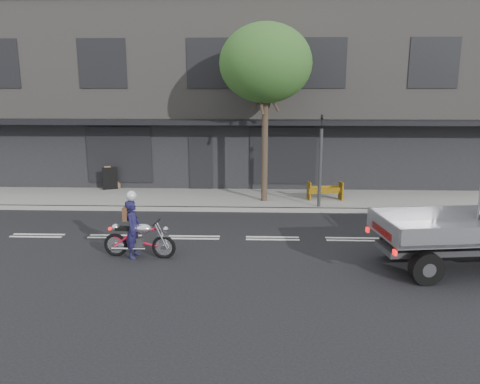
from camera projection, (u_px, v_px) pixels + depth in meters
name	position (u px, v px, depth m)	size (l,w,h in m)	color
ground	(193.00, 238.00, 14.14)	(80.00, 80.00, 0.00)	black
sidewalk	(209.00, 199.00, 18.71)	(32.00, 3.20, 0.15)	gray
kerb	(205.00, 209.00, 17.15)	(32.00, 0.20, 0.15)	gray
building_main	(221.00, 96.00, 24.28)	(26.00, 10.00, 8.00)	slate
street_tree	(266.00, 64.00, 17.00)	(3.40, 3.40, 6.74)	#382B21
traffic_light_pole	(320.00, 166.00, 16.89)	(0.12, 0.12, 3.50)	#2D2D30
motorcycle	(139.00, 238.00, 12.42)	(1.98, 0.58, 1.02)	black
rider	(133.00, 229.00, 12.37)	(0.57, 0.37, 1.56)	#19163E
construction_barrier	(326.00, 191.00, 18.02)	(1.32, 0.53, 0.74)	#F4A90C
sandwich_board	(110.00, 179.00, 19.90)	(0.62, 0.41, 0.98)	black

